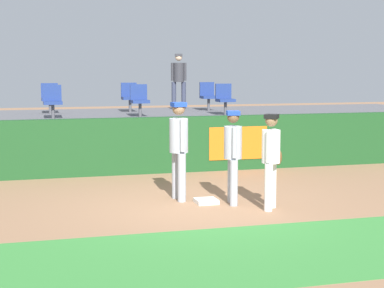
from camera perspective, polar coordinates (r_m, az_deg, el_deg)
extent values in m
plane|color=#936B4C|center=(11.55, 0.65, -5.64)|extent=(60.00, 60.00, 0.00)
cube|color=#388438|center=(8.75, 6.28, -9.81)|extent=(18.00, 2.80, 0.01)
cube|color=white|center=(11.74, 1.30, -5.23)|extent=(0.40, 0.40, 0.08)
cylinder|color=white|center=(11.41, 7.34, -3.70)|extent=(0.14, 0.14, 0.84)
cylinder|color=white|center=(11.12, 7.00, -3.98)|extent=(0.14, 0.14, 0.84)
cylinder|color=white|center=(11.15, 7.23, -0.22)|extent=(0.45, 0.45, 0.59)
sphere|color=#8C6647|center=(11.10, 7.26, 2.15)|extent=(0.22, 0.22, 0.22)
cube|color=black|center=(11.10, 7.27, 2.52)|extent=(0.32, 0.32, 0.08)
cylinder|color=white|center=(11.34, 7.45, -0.01)|extent=(0.09, 0.09, 0.55)
cylinder|color=white|center=(10.96, 7.00, -0.24)|extent=(0.09, 0.09, 0.55)
ellipsoid|color=brown|center=(11.35, 7.90, -1.22)|extent=(0.21, 0.23, 0.28)
cylinder|color=#9EA3AD|center=(12.10, -1.48, -2.83)|extent=(0.16, 0.16, 0.92)
cylinder|color=#9EA3AD|center=(11.79, -0.94, -3.09)|extent=(0.16, 0.16, 0.92)
cylinder|color=#9EA3AD|center=(11.84, -1.22, 0.79)|extent=(0.39, 0.39, 0.65)
sphere|color=#8C6647|center=(11.79, -1.23, 3.24)|extent=(0.24, 0.24, 0.24)
cube|color=#193899|center=(11.79, -1.23, 3.62)|extent=(0.28, 0.28, 0.08)
cylinder|color=#9EA3AD|center=(12.04, -1.57, 0.99)|extent=(0.09, 0.09, 0.61)
cylinder|color=#9EA3AD|center=(11.63, -0.87, 0.78)|extent=(0.09, 0.09, 0.61)
cylinder|color=#9EA3AD|center=(11.78, 3.62, -3.28)|extent=(0.15, 0.15, 0.85)
cylinder|color=#9EA3AD|center=(11.48, 3.84, -3.56)|extent=(0.15, 0.15, 0.85)
cylinder|color=#9EA3AD|center=(11.52, 3.76, 0.14)|extent=(0.39, 0.39, 0.60)
sphere|color=brown|center=(11.47, 3.78, 2.48)|extent=(0.22, 0.22, 0.22)
cube|color=#193899|center=(11.47, 3.78, 2.84)|extent=(0.27, 0.27, 0.08)
cylinder|color=#9EA3AD|center=(11.71, 3.62, 0.35)|extent=(0.09, 0.09, 0.56)
cylinder|color=#9EA3AD|center=(11.32, 3.90, 0.12)|extent=(0.09, 0.09, 0.56)
cube|color=#19471E|center=(14.99, -3.28, -0.11)|extent=(18.00, 0.24, 1.35)
cube|color=orange|center=(15.43, 4.24, 0.08)|extent=(1.50, 0.02, 0.81)
cube|color=#59595E|center=(17.50, -5.05, 0.74)|extent=(18.00, 4.80, 1.25)
cylinder|color=#4C4C51|center=(15.97, -12.58, 2.98)|extent=(0.08, 0.08, 0.40)
cube|color=navy|center=(15.96, -12.59, 3.69)|extent=(0.46, 0.44, 0.08)
cube|color=navy|center=(16.14, -12.65, 4.58)|extent=(0.46, 0.06, 0.40)
cylinder|color=#4C4C51|center=(18.01, -5.67, 3.55)|extent=(0.08, 0.08, 0.40)
cube|color=navy|center=(18.00, -5.68, 4.18)|extent=(0.45, 0.44, 0.08)
cube|color=navy|center=(18.17, -5.79, 4.96)|extent=(0.45, 0.06, 0.40)
cylinder|color=#4C4C51|center=(16.82, 3.07, 3.33)|extent=(0.08, 0.08, 0.40)
cube|color=navy|center=(16.81, 3.07, 4.01)|extent=(0.44, 0.44, 0.08)
cube|color=navy|center=(16.97, 2.88, 4.85)|extent=(0.44, 0.06, 0.40)
cylinder|color=#4C4C51|center=(17.77, -12.82, 3.36)|extent=(0.08, 0.08, 0.40)
cube|color=navy|center=(17.76, -12.83, 4.00)|extent=(0.46, 0.44, 0.08)
cube|color=navy|center=(17.94, -12.88, 4.80)|extent=(0.46, 0.06, 0.40)
cylinder|color=#4C4C51|center=(18.55, 1.53, 3.68)|extent=(0.08, 0.08, 0.40)
cube|color=navy|center=(18.54, 1.53, 4.29)|extent=(0.44, 0.44, 0.08)
cube|color=navy|center=(18.71, 1.36, 5.06)|extent=(0.44, 0.06, 0.40)
cylinder|color=#4C4C51|center=(16.23, -4.76, 3.18)|extent=(0.08, 0.08, 0.40)
cube|color=navy|center=(16.22, -4.77, 3.89)|extent=(0.44, 0.44, 0.08)
cube|color=navy|center=(16.39, -4.90, 4.76)|extent=(0.44, 0.06, 0.40)
cylinder|color=#33384C|center=(19.31, -0.77, 4.45)|extent=(0.14, 0.14, 0.83)
cylinder|color=#33384C|center=(19.31, -1.67, 4.45)|extent=(0.14, 0.14, 0.83)
cylinder|color=#333338|center=(19.29, -1.22, 6.55)|extent=(0.38, 0.38, 0.59)
sphere|color=beige|center=(19.29, -1.23, 7.91)|extent=(0.22, 0.22, 0.22)
cube|color=#333338|center=(19.29, -1.23, 8.12)|extent=(0.27, 0.27, 0.08)
cylinder|color=#333338|center=(19.30, -0.64, 6.61)|extent=(0.09, 0.09, 0.55)
cylinder|color=#333338|center=(19.29, -1.80, 6.61)|extent=(0.09, 0.09, 0.55)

